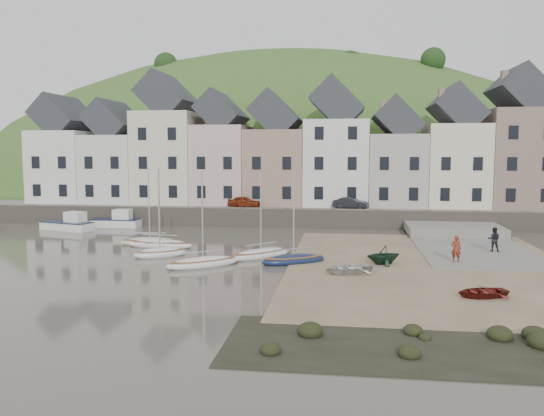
# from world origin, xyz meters

# --- Properties ---
(ground) EXTENTS (160.00, 160.00, 0.00)m
(ground) POSITION_xyz_m (0.00, 0.00, 0.00)
(ground) COLOR #4C463C
(ground) RESTS_ON ground
(quay_land) EXTENTS (90.00, 30.00, 1.50)m
(quay_land) POSITION_xyz_m (0.00, 32.00, 0.75)
(quay_land) COLOR #385823
(quay_land) RESTS_ON ground
(quay_street) EXTENTS (70.00, 7.00, 0.10)m
(quay_street) POSITION_xyz_m (0.00, 20.50, 1.55)
(quay_street) COLOR slate
(quay_street) RESTS_ON quay_land
(seawall) EXTENTS (70.00, 1.20, 1.80)m
(seawall) POSITION_xyz_m (0.00, 17.00, 0.90)
(seawall) COLOR slate
(seawall) RESTS_ON ground
(beach) EXTENTS (18.00, 26.00, 0.06)m
(beach) POSITION_xyz_m (11.00, 0.00, 0.03)
(beach) COLOR brown
(beach) RESTS_ON ground
(slipway) EXTENTS (8.00, 18.00, 0.12)m
(slipway) POSITION_xyz_m (15.00, 8.00, 0.06)
(slipway) COLOR slate
(slipway) RESTS_ON ground
(hillside) EXTENTS (134.40, 84.00, 84.00)m
(hillside) POSITION_xyz_m (-5.00, 60.00, -17.99)
(hillside) COLOR #385823
(hillside) RESTS_ON ground
(townhouse_terrace) EXTENTS (61.05, 8.00, 13.93)m
(townhouse_terrace) POSITION_xyz_m (1.76, 24.00, 7.32)
(townhouse_terrace) COLOR silver
(townhouse_terrace) RESTS_ON quay_land
(sailboat_0) EXTENTS (5.35, 1.99, 6.32)m
(sailboat_0) POSITION_xyz_m (-8.47, 4.62, 0.26)
(sailboat_0) COLOR silver
(sailboat_0) RESTS_ON ground
(sailboat_1) EXTENTS (3.91, 3.20, 6.32)m
(sailboat_1) POSITION_xyz_m (-7.26, 1.04, 0.27)
(sailboat_1) COLOR silver
(sailboat_1) RESTS_ON ground
(sailboat_2) EXTENTS (4.82, 2.02, 6.32)m
(sailboat_2) POSITION_xyz_m (-9.61, 5.49, 0.26)
(sailboat_2) COLOR beige
(sailboat_2) RESTS_ON ground
(sailboat_3) EXTENTS (4.53, 4.56, 6.32)m
(sailboat_3) POSITION_xyz_m (-0.20, 1.63, 0.26)
(sailboat_3) COLOR silver
(sailboat_3) RESTS_ON ground
(sailboat_4) EXTENTS (4.88, 4.21, 6.32)m
(sailboat_4) POSITION_xyz_m (-3.42, -1.79, 0.26)
(sailboat_4) COLOR silver
(sailboat_4) RESTS_ON ground
(sailboat_5) EXTENTS (4.63, 3.46, 6.32)m
(sailboat_5) POSITION_xyz_m (2.23, -0.06, 0.26)
(sailboat_5) COLOR #141E3E
(sailboat_5) RESTS_ON ground
(motorboat_0) EXTENTS (5.40, 3.10, 1.70)m
(motorboat_0) POSITION_xyz_m (-19.96, 12.40, 0.58)
(motorboat_0) COLOR silver
(motorboat_0) RESTS_ON ground
(motorboat_2) EXTENTS (4.77, 1.84, 1.70)m
(motorboat_2) POSITION_xyz_m (-16.37, 15.09, 0.58)
(motorboat_2) COLOR silver
(motorboat_2) RESTS_ON ground
(rowboat_white) EXTENTS (3.60, 3.21, 0.62)m
(rowboat_white) POSITION_xyz_m (5.76, -2.83, 0.37)
(rowboat_white) COLOR silver
(rowboat_white) RESTS_ON beach
(rowboat_green) EXTENTS (2.99, 2.84, 1.24)m
(rowboat_green) POSITION_xyz_m (8.05, 0.19, 0.68)
(rowboat_green) COLOR black
(rowboat_green) RESTS_ON beach
(rowboat_red) EXTENTS (3.09, 2.60, 0.55)m
(rowboat_red) POSITION_xyz_m (12.42, -7.40, 0.33)
(rowboat_red) COLOR maroon
(rowboat_red) RESTS_ON beach
(person_red) EXTENTS (0.66, 0.46, 1.75)m
(person_red) POSITION_xyz_m (12.79, 1.19, 0.99)
(person_red) COLOR maroon
(person_red) RESTS_ON slipway
(person_dark) EXTENTS (1.00, 0.86, 1.76)m
(person_dark) POSITION_xyz_m (16.25, 5.50, 1.00)
(person_dark) COLOR black
(person_dark) RESTS_ON slipway
(car_left) EXTENTS (3.45, 1.51, 1.15)m
(car_left) POSITION_xyz_m (-4.63, 19.50, 2.18)
(car_left) COLOR maroon
(car_left) RESTS_ON quay_street
(car_right) EXTENTS (3.66, 1.81, 1.15)m
(car_right) POSITION_xyz_m (6.12, 19.50, 2.18)
(car_right) COLOR black
(car_right) RESTS_ON quay_street
(shore_rocks) EXTENTS (14.00, 6.00, 0.73)m
(shore_rocks) POSITION_xyz_m (9.17, -14.70, 0.12)
(shore_rocks) COLOR black
(shore_rocks) RESTS_ON ground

